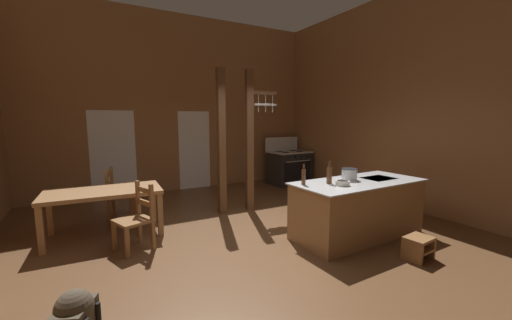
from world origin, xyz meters
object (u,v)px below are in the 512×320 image
object	(u,v)px
ladderback_chair_by_post	(137,218)
stockpot_on_counter	(349,174)
step_stool	(418,246)
bottle_tall_on_counter	(329,175)
ladderback_chair_near_window	(118,194)
dining_table	(104,196)
mixing_bowl_on_counter	(343,183)
bottle_short_on_counter	(304,177)
stove_range	(289,167)
kitchen_island	(358,208)

from	to	relation	value
ladderback_chair_by_post	stockpot_on_counter	world-z (taller)	stockpot_on_counter
step_stool	bottle_tall_on_counter	bearing A→B (deg)	120.18
ladderback_chair_near_window	stockpot_on_counter	size ratio (longest dim) A/B	2.97
ladderback_chair_near_window	stockpot_on_counter	distance (m)	4.18
dining_table	mixing_bowl_on_counter	size ratio (longest dim) A/B	8.63
ladderback_chair_by_post	bottle_short_on_counter	bearing A→B (deg)	-23.36
mixing_bowl_on_counter	ladderback_chair_near_window	bearing A→B (deg)	133.75
ladderback_chair_by_post	bottle_short_on_counter	xyz separation A→B (m)	(2.22, -0.96, 0.56)
stove_range	ladderback_chair_near_window	size ratio (longest dim) A/B	1.39
dining_table	bottle_short_on_counter	distance (m)	3.14
ladderback_chair_near_window	bottle_short_on_counter	xyz separation A→B (m)	(2.32, -2.60, 0.56)
kitchen_island	bottle_tall_on_counter	size ratio (longest dim) A/B	6.45
kitchen_island	bottle_tall_on_counter	bearing A→B (deg)	171.89
kitchen_island	ladderback_chair_by_post	distance (m)	3.35
stove_range	bottle_tall_on_counter	xyz separation A→B (m)	(-1.88, -3.70, 0.54)
ladderback_chair_near_window	ladderback_chair_by_post	distance (m)	1.64
step_stool	stockpot_on_counter	xyz separation A→B (m)	(-0.16, 1.12, 0.80)
stove_range	dining_table	size ratio (longest dim) A/B	0.76
kitchen_island	stockpot_on_counter	xyz separation A→B (m)	(-0.08, 0.13, 0.54)
stove_range	mixing_bowl_on_counter	size ratio (longest dim) A/B	6.54
ladderback_chair_by_post	stockpot_on_counter	bearing A→B (deg)	-18.63
kitchen_island	stockpot_on_counter	world-z (taller)	stockpot_on_counter
mixing_bowl_on_counter	kitchen_island	bearing A→B (deg)	13.95
stove_range	kitchen_island	bearing A→B (deg)	-109.43
kitchen_island	mixing_bowl_on_counter	bearing A→B (deg)	-166.05
ladderback_chair_by_post	bottle_tall_on_counter	size ratio (longest dim) A/B	2.80
step_stool	mixing_bowl_on_counter	distance (m)	1.27
stove_range	ladderback_chair_by_post	world-z (taller)	stove_range
stove_range	bottle_short_on_counter	world-z (taller)	stove_range
kitchen_island	step_stool	xyz separation A→B (m)	(0.08, -0.99, -0.27)
kitchen_island	bottle_tall_on_counter	xyz separation A→B (m)	(-0.54, 0.08, 0.58)
kitchen_island	ladderback_chair_near_window	world-z (taller)	ladderback_chair_near_window
stove_range	ladderback_chair_by_post	size ratio (longest dim) A/B	1.39
dining_table	ladderback_chair_near_window	size ratio (longest dim) A/B	1.83
stockpot_on_counter	bottle_tall_on_counter	distance (m)	0.47
ladderback_chair_near_window	stove_range	bearing A→B (deg)	11.99
bottle_short_on_counter	stockpot_on_counter	bearing A→B (deg)	-5.16
mixing_bowl_on_counter	bottle_tall_on_counter	world-z (taller)	bottle_tall_on_counter
mixing_bowl_on_counter	stove_range	bearing A→B (deg)	65.27
dining_table	bottle_short_on_counter	world-z (taller)	bottle_short_on_counter
step_stool	ladderback_chair_by_post	world-z (taller)	ladderback_chair_by_post
stove_range	dining_table	world-z (taller)	stove_range
kitchen_island	dining_table	distance (m)	4.03
stove_range	stockpot_on_counter	bearing A→B (deg)	-111.14
stove_range	dining_table	bearing A→B (deg)	-159.41
ladderback_chair_by_post	stockpot_on_counter	distance (m)	3.28
kitchen_island	ladderback_chair_by_post	size ratio (longest dim) A/B	2.30
step_stool	ladderback_chair_near_window	size ratio (longest dim) A/B	0.41
stockpot_on_counter	kitchen_island	bearing A→B (deg)	-57.81
step_stool	kitchen_island	bearing A→B (deg)	94.41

